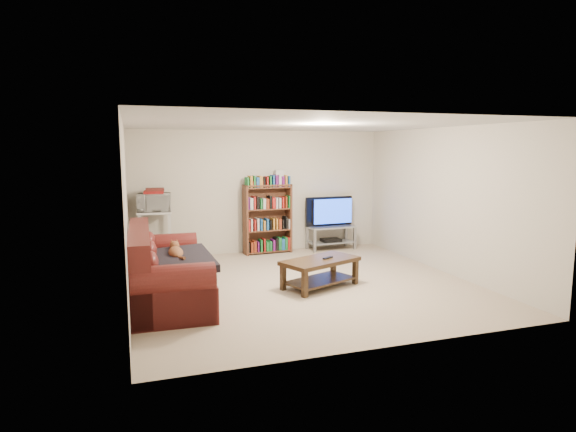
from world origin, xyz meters
name	(u,v)px	position (x,y,z in m)	size (l,w,h in m)	color
floor	(302,284)	(0.00, 0.00, 0.00)	(5.00, 5.00, 0.00)	#C8B295
ceiling	(303,124)	(0.00, 0.00, 2.40)	(5.00, 5.00, 0.00)	white
wall_back	(260,192)	(0.00, 2.50, 1.20)	(5.00, 5.00, 0.00)	beige
wall_front	(387,234)	(0.00, -2.50, 1.20)	(5.00, 5.00, 0.00)	beige
wall_left	(127,213)	(-2.50, 0.00, 1.20)	(5.00, 5.00, 0.00)	beige
wall_right	(445,200)	(2.50, 0.00, 1.20)	(5.00, 5.00, 0.00)	beige
sofa	(162,276)	(-2.08, -0.15, 0.34)	(1.06, 2.35, 0.99)	#5A1917
blanket	(177,261)	(-1.89, -0.31, 0.57)	(0.90, 1.16, 0.10)	black
cat	(176,253)	(-1.88, -0.10, 0.63)	(0.25, 0.63, 0.19)	brown
coffee_table	(320,267)	(0.20, -0.23, 0.30)	(1.31, 0.99, 0.43)	#352312
remote	(328,258)	(0.32, -0.23, 0.44)	(0.19, 0.05, 0.02)	black
tv_stand	(331,233)	(1.43, 2.24, 0.33)	(0.98, 0.49, 0.48)	#999EA3
television	(331,212)	(1.43, 2.24, 0.78)	(1.03, 0.14, 0.59)	black
dvd_player	(331,240)	(1.43, 2.24, 0.19)	(0.38, 0.27, 0.06)	black
bookshelf	(268,218)	(0.10, 2.30, 0.70)	(0.96, 0.35, 1.36)	#59311F
shelf_clutter	(272,179)	(0.20, 2.32, 1.46)	(0.69, 0.24, 0.28)	silver
microwave_stand	(155,230)	(-2.04, 2.16, 0.60)	(0.62, 0.48, 0.94)	silver
microwave	(154,202)	(-2.04, 2.16, 1.10)	(0.58, 0.39, 0.32)	silver
game_boxes	(154,192)	(-2.04, 2.16, 1.28)	(0.34, 0.30, 0.05)	maroon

